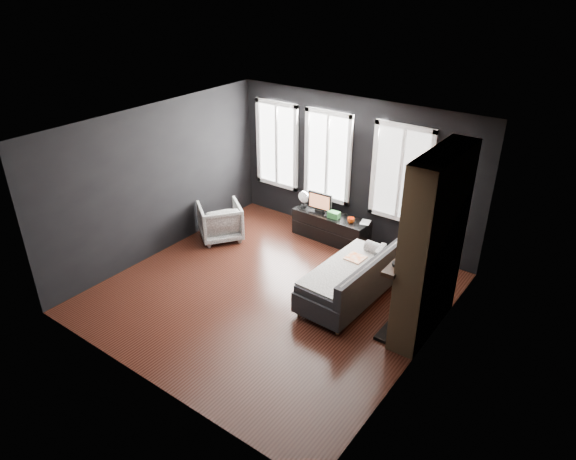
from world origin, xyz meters
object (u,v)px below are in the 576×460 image
Objects in this scene: monitor at (320,201)px; mantel_vase at (428,231)px; sofa at (350,276)px; book at (361,217)px; mug at (351,219)px; armchair at (220,220)px; media_console at (331,227)px.

mantel_vase is (2.50, -1.02, 0.57)m from monitor.
book is (-0.68, 1.56, 0.23)m from sofa.
monitor reaches higher than mug.
armchair is 2.49m from mug.
mug is 2.17m from mantel_vase.
mantel_vase reaches higher than media_console.
armchair is 6.01× the size of mug.
mug is (0.46, -0.07, 0.33)m from media_console.
book is (0.14, 0.13, 0.05)m from mug.
armchair is at bearing -177.85° from mantel_vase.
mantel_vase is at bearing 128.14° from armchair.
mantel_vase is (0.97, 0.45, 0.91)m from sofa.
sofa reaches higher than media_console.
sofa is at bearing -46.09° from monitor.
sofa is at bearing -47.78° from media_console.
mug is 0.57× the size of book.
mantel_vase is at bearing -34.00° from book.
sofa is at bearing -155.08° from mantel_vase.
book is (0.60, 0.06, 0.37)m from media_console.
media_console is 2.70m from mantel_vase.
sofa is at bearing -60.12° from mug.
mantel_vase is (1.65, -1.11, 0.68)m from book.
mantel_vase reaches higher than sofa.
sofa reaches higher than book.
media_console is at bearing 160.41° from armchair.
media_console is (1.75, 1.20, -0.13)m from armchair.
monitor is at bearing 157.69° from mantel_vase.
sofa is 1.98m from media_console.
book is at bearing 43.34° from mug.
book reaches higher than mug.
sofa is 1.66m from mug.
book is at bearing 115.90° from sofa.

